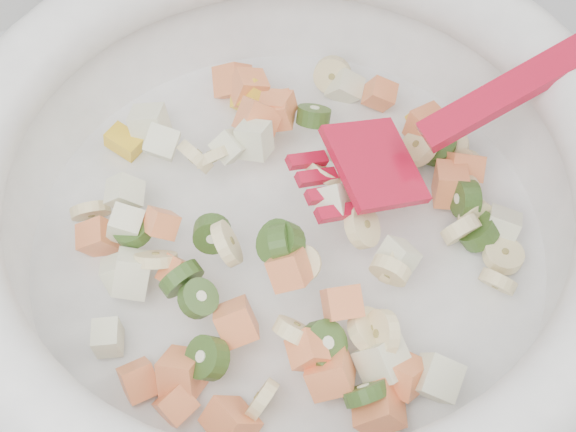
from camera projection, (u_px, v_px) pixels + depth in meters
name	position (u px, v px, depth m)	size (l,w,h in m)	color
mixing_bowl	(289.00, 203.00, 0.52)	(0.48, 0.41, 0.14)	white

